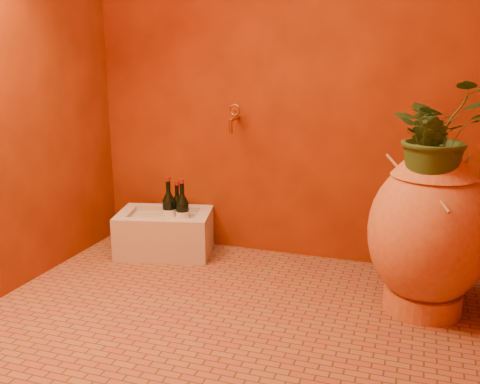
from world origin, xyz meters
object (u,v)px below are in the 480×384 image
at_px(amphora, 428,231).
at_px(stone_basin, 165,234).
at_px(wall_tap, 234,117).
at_px(wine_bottle_c, 183,214).
at_px(wine_bottle_a, 169,211).
at_px(wine_bottle_b, 178,212).

distance_m(amphora, stone_basin, 1.63).
bearing_deg(amphora, stone_basin, 169.43).
xyz_separation_m(amphora, wall_tap, (-1.16, 0.46, 0.46)).
relative_size(amphora, wine_bottle_c, 2.39).
height_order(stone_basin, wall_tap, wall_tap).
xyz_separation_m(amphora, wine_bottle_c, (-1.45, 0.31, -0.14)).
xyz_separation_m(wine_bottle_a, wine_bottle_c, (0.10, -0.01, -0.00)).
relative_size(amphora, stone_basin, 1.26).
relative_size(amphora, wine_bottle_a, 2.36).
bearing_deg(wine_bottle_a, stone_basin, -138.31).
bearing_deg(wine_bottle_c, wine_bottle_a, 174.05).
bearing_deg(wine_bottle_c, stone_basin, -175.04).
height_order(stone_basin, wine_bottle_c, wine_bottle_c).
distance_m(wine_bottle_c, wall_tap, 0.68).
bearing_deg(stone_basin, wall_tap, 21.61).
xyz_separation_m(stone_basin, wine_bottle_b, (0.06, 0.07, 0.13)).
relative_size(amphora, wine_bottle_b, 2.65).
relative_size(stone_basin, wall_tap, 3.87).
bearing_deg(stone_basin, amphora, -10.57).
relative_size(wine_bottle_a, wine_bottle_c, 1.01).
distance_m(wine_bottle_a, wine_bottle_b, 0.06).
xyz_separation_m(wine_bottle_c, wall_tap, (0.29, 0.15, 0.60)).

